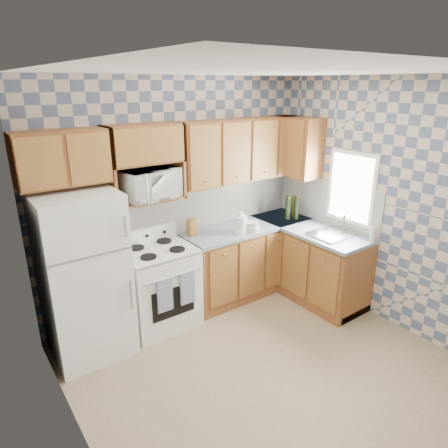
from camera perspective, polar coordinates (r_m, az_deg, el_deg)
The scene contains 29 objects.
floor at distance 4.17m, azimuth 5.83°, elevation -19.49°, with size 3.40×3.40×0.00m, color #816F4E.
back_wall at distance 4.72m, azimuth -6.56°, elevation 3.81°, with size 3.40×0.02×2.70m, color slate.
right_wall at distance 4.75m, azimuth 21.99°, elevation 2.58°, with size 0.02×3.20×2.70m, color slate.
backsplash_back at distance 4.96m, azimuth -2.42°, elevation 2.87°, with size 2.60×0.01×0.56m, color white.
backsplash_right at distance 5.23m, azimuth 14.42°, elevation 3.15°, with size 0.01×1.60×0.56m, color white.
refrigerator at distance 4.15m, azimuth -19.40°, elevation -7.07°, with size 0.75×0.70×1.68m, color white.
stove_body at distance 4.59m, azimuth -9.26°, elevation -8.95°, with size 0.76×0.65×0.90m, color white.
cooktop at distance 4.39m, azimuth -9.57°, elevation -3.72°, with size 0.76×0.65×0.03m, color silver.
backguard at distance 4.59m, azimuth -11.19°, elevation -1.51°, with size 0.76×0.08×0.17m, color white.
dish_towel_left at distance 4.23m, azimuth -8.44°, elevation -10.04°, with size 0.17×0.03×0.37m, color navy.
dish_towel_right at distance 4.34m, azimuth -5.23°, elevation -9.07°, with size 0.17×0.03×0.37m, color navy.
base_cabinets_back at distance 5.24m, azimuth 3.36°, elevation -5.07°, with size 1.75×0.60×0.88m, color brown.
base_cabinets_right at distance 5.28m, azimuth 11.69°, elevation -5.29°, with size 0.60×1.60×0.88m, color brown.
countertop_back at distance 5.06m, azimuth 3.49°, elevation -0.35°, with size 1.77×0.63×0.04m, color slate.
countertop_right at distance 5.10m, azimuth 12.00°, elevation -0.60°, with size 0.63×1.60×0.04m, color slate.
upper_cabinets_back at distance 4.93m, azimuth 2.68°, elevation 10.54°, with size 1.75×0.33×0.74m, color brown.
upper_cabinets_fridge at distance 3.97m, azimuth -22.25°, elevation 8.71°, with size 0.82×0.33×0.50m, color brown.
upper_cabinets_right at distance 5.27m, azimuth 10.13°, elevation 10.84°, with size 0.33×0.70×0.74m, color brown.
microwave_shelf at distance 4.35m, azimuth -10.91°, elevation 3.40°, with size 0.80×0.33×0.03m, color brown.
microwave at distance 4.30m, azimuth -10.64°, elevation 5.63°, with size 0.58×0.39×0.32m, color white.
sink at distance 4.89m, azimuth 15.06°, elevation -1.45°, with size 0.48×0.40×0.03m, color #B7B7BC.
window at distance 4.95m, azimuth 17.71°, elevation 4.95°, with size 0.02×0.66×0.86m, color white.
bottle_0 at distance 5.30m, azimuth 9.08°, elevation 2.33°, with size 0.07×0.07×0.31m, color black.
bottle_1 at distance 5.33m, azimuth 10.29°, elevation 2.24°, with size 0.07×0.07×0.29m, color black.
bottle_2 at distance 5.43m, azimuth 9.90°, elevation 2.49°, with size 0.07×0.07×0.27m, color #4D3912.
knife_block at distance 4.68m, azimuth -4.66°, elevation -0.49°, with size 0.09×0.09×0.20m, color brown.
electric_kettle at distance 4.76m, azimuth 2.33°, elevation -0.05°, with size 0.17×0.17×0.21m, color white.
food_containers at distance 4.82m, azimuth 4.06°, elevation -0.36°, with size 0.19×0.19×0.12m, color beige, non-canonical shape.
soap_bottle at distance 4.81m, azimuth 20.47°, elevation -1.35°, with size 0.06×0.06×0.17m, color beige.
Camera 1 is at (-2.21, -2.38, 2.61)m, focal length 32.00 mm.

